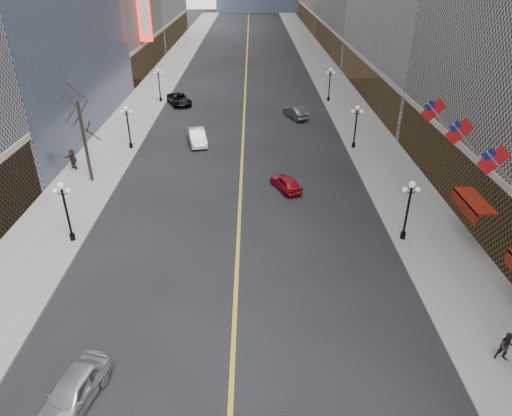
{
  "coord_description": "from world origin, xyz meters",
  "views": [
    {
      "loc": [
        1.03,
        2.45,
        17.79
      ],
      "look_at": [
        1.2,
        21.76,
        7.2
      ],
      "focal_mm": 32.0,
      "sensor_mm": 36.0,
      "label": 1
    }
  ],
  "objects_px": {
    "streetlamp_east_2": "(356,122)",
    "car_sb_mid": "(286,183)",
    "streetlamp_west_2": "(128,123)",
    "streetlamp_west_1": "(65,206)",
    "streetlamp_west_3": "(159,81)",
    "car_nb_near": "(73,392)",
    "streetlamp_east_1": "(409,205)",
    "car_nb_far": "(179,99)",
    "car_nb_mid": "(197,137)",
    "car_sb_far": "(296,112)",
    "streetlamp_east_3": "(330,81)"
  },
  "relations": [
    {
      "from": "streetlamp_west_2",
      "to": "car_nb_far",
      "type": "relative_size",
      "value": 0.84
    },
    {
      "from": "streetlamp_west_1",
      "to": "car_nb_mid",
      "type": "xyz_separation_m",
      "value": [
        6.86,
        19.56,
        -2.11
      ]
    },
    {
      "from": "car_nb_near",
      "to": "car_sb_far",
      "type": "distance_m",
      "value": 44.28
    },
    {
      "from": "streetlamp_east_2",
      "to": "car_sb_mid",
      "type": "distance_m",
      "value": 12.72
    },
    {
      "from": "car_nb_mid",
      "to": "car_nb_far",
      "type": "height_order",
      "value": "car_nb_mid"
    },
    {
      "from": "streetlamp_east_1",
      "to": "car_nb_mid",
      "type": "bearing_deg",
      "value": 130.56
    },
    {
      "from": "streetlamp_west_1",
      "to": "streetlamp_west_2",
      "type": "bearing_deg",
      "value": 90.0
    },
    {
      "from": "streetlamp_east_3",
      "to": "streetlamp_west_2",
      "type": "relative_size",
      "value": 1.0
    },
    {
      "from": "streetlamp_east_1",
      "to": "streetlamp_west_1",
      "type": "xyz_separation_m",
      "value": [
        -23.6,
        0.0,
        0.0
      ]
    },
    {
      "from": "streetlamp_west_2",
      "to": "streetlamp_west_3",
      "type": "distance_m",
      "value": 18.0
    },
    {
      "from": "streetlamp_east_1",
      "to": "car_nb_mid",
      "type": "relative_size",
      "value": 0.94
    },
    {
      "from": "car_nb_mid",
      "to": "car_sb_far",
      "type": "xyz_separation_m",
      "value": [
        11.49,
        9.01,
        -0.06
      ]
    },
    {
      "from": "streetlamp_west_3",
      "to": "car_nb_near",
      "type": "height_order",
      "value": "streetlamp_west_3"
    },
    {
      "from": "streetlamp_east_3",
      "to": "car_nb_mid",
      "type": "relative_size",
      "value": 0.94
    },
    {
      "from": "car_sb_mid",
      "to": "streetlamp_east_1",
      "type": "bearing_deg",
      "value": 109.75
    },
    {
      "from": "streetlamp_east_1",
      "to": "car_nb_near",
      "type": "distance_m",
      "value": 23.33
    },
    {
      "from": "streetlamp_east_3",
      "to": "car_sb_far",
      "type": "bearing_deg",
      "value": -125.26
    },
    {
      "from": "streetlamp_east_3",
      "to": "streetlamp_west_1",
      "type": "xyz_separation_m",
      "value": [
        -23.6,
        -36.0,
        0.0
      ]
    },
    {
      "from": "streetlamp_east_3",
      "to": "streetlamp_west_3",
      "type": "xyz_separation_m",
      "value": [
        -23.6,
        0.0,
        0.0
      ]
    },
    {
      "from": "car_nb_far",
      "to": "car_nb_near",
      "type": "bearing_deg",
      "value": -110.47
    },
    {
      "from": "streetlamp_west_3",
      "to": "car_nb_mid",
      "type": "bearing_deg",
      "value": -67.36
    },
    {
      "from": "streetlamp_west_3",
      "to": "car_sb_mid",
      "type": "height_order",
      "value": "streetlamp_west_3"
    },
    {
      "from": "streetlamp_east_3",
      "to": "streetlamp_west_2",
      "type": "bearing_deg",
      "value": -142.67
    },
    {
      "from": "streetlamp_east_2",
      "to": "streetlamp_west_1",
      "type": "relative_size",
      "value": 1.0
    },
    {
      "from": "streetlamp_west_2",
      "to": "car_nb_far",
      "type": "distance_m",
      "value": 17.16
    },
    {
      "from": "car_sb_mid",
      "to": "streetlamp_west_2",
      "type": "bearing_deg",
      "value": -55.61
    },
    {
      "from": "car_sb_mid",
      "to": "streetlamp_west_1",
      "type": "bearing_deg",
      "value": 3.73
    },
    {
      "from": "car_nb_mid",
      "to": "car_sb_far",
      "type": "relative_size",
      "value": 1.08
    },
    {
      "from": "car_sb_far",
      "to": "car_sb_mid",
      "type": "bearing_deg",
      "value": 61.39
    },
    {
      "from": "streetlamp_west_2",
      "to": "streetlamp_east_2",
      "type": "bearing_deg",
      "value": 0.0
    },
    {
      "from": "car_sb_mid",
      "to": "car_sb_far",
      "type": "xyz_separation_m",
      "value": [
        2.58,
        20.34,
        0.08
      ]
    },
    {
      "from": "streetlamp_east_2",
      "to": "car_sb_mid",
      "type": "height_order",
      "value": "streetlamp_east_2"
    },
    {
      "from": "streetlamp_west_1",
      "to": "car_nb_far",
      "type": "relative_size",
      "value": 0.84
    },
    {
      "from": "streetlamp_west_3",
      "to": "car_nb_far",
      "type": "relative_size",
      "value": 0.84
    },
    {
      "from": "streetlamp_west_1",
      "to": "car_sb_far",
      "type": "bearing_deg",
      "value": 57.29
    },
    {
      "from": "streetlamp_west_1",
      "to": "car_nb_far",
      "type": "distance_m",
      "value": 34.97
    },
    {
      "from": "car_nb_near",
      "to": "car_nb_far",
      "type": "bearing_deg",
      "value": 106.43
    },
    {
      "from": "car_sb_mid",
      "to": "streetlamp_east_2",
      "type": "bearing_deg",
      "value": -152.54
    },
    {
      "from": "streetlamp_west_1",
      "to": "car_nb_far",
      "type": "bearing_deg",
      "value": 85.4
    },
    {
      "from": "car_nb_far",
      "to": "car_sb_far",
      "type": "relative_size",
      "value": 1.21
    },
    {
      "from": "streetlamp_east_1",
      "to": "car_nb_mid",
      "type": "distance_m",
      "value": 25.83
    },
    {
      "from": "car_sb_far",
      "to": "car_nb_near",
      "type": "bearing_deg",
      "value": 50.72
    },
    {
      "from": "car_nb_near",
      "to": "streetlamp_east_2",
      "type": "bearing_deg",
      "value": 73.28
    },
    {
      "from": "streetlamp_west_3",
      "to": "car_nb_mid",
      "type": "height_order",
      "value": "streetlamp_west_3"
    },
    {
      "from": "streetlamp_west_1",
      "to": "streetlamp_east_1",
      "type": "bearing_deg",
      "value": 0.0
    },
    {
      "from": "streetlamp_west_1",
      "to": "car_nb_far",
      "type": "xyz_separation_m",
      "value": [
        2.8,
        34.79,
        -2.16
      ]
    },
    {
      "from": "streetlamp_west_2",
      "to": "streetlamp_west_1",
      "type": "bearing_deg",
      "value": -90.0
    },
    {
      "from": "streetlamp_east_1",
      "to": "car_nb_mid",
      "type": "xyz_separation_m",
      "value": [
        -16.74,
        19.56,
        -2.11
      ]
    },
    {
      "from": "streetlamp_west_2",
      "to": "car_sb_far",
      "type": "distance_m",
      "value": 21.29
    },
    {
      "from": "car_nb_near",
      "to": "car_nb_mid",
      "type": "xyz_separation_m",
      "value": [
        2.11,
        33.12,
        0.03
      ]
    }
  ]
}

